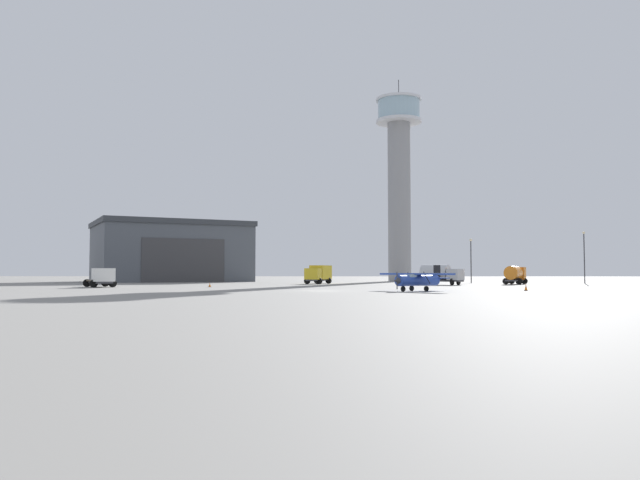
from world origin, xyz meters
The scene contains 12 objects.
ground_plane centered at (0.00, 0.00, 0.00)m, with size 400.00×400.00×0.00m, color gray.
control_tower centered at (11.69, 65.17, 23.43)m, with size 9.52×9.52×42.39m.
hangar centered at (-34.73, 58.13, 5.96)m, with size 36.42×34.26×11.89m.
airplane_blue centered at (9.85, -0.27, 1.25)m, with size 7.20×7.48×2.68m.
truck_flatbed_white centered at (-29.13, 12.72, 1.19)m, with size 5.80×6.69×2.41m.
truck_fuel_tanker_silver centered at (15.79, 30.02, 1.66)m, with size 6.54×5.38×3.04m.
truck_box_yellow centered at (-3.06, 36.77, 1.68)m, with size 4.27×7.07×3.01m.
truck_fuel_tanker_orange centered at (27.83, 34.63, 1.62)m, with size 4.47×5.98×2.84m.
light_post_west centered at (41.36, 43.04, 5.22)m, with size 0.44×0.44×8.78m.
light_post_east centered at (22.61, 43.54, 4.63)m, with size 0.44×0.44×7.65m.
traffic_cone_near_left centered at (-15.56, 14.75, 0.28)m, with size 0.36×0.36×0.56m.
traffic_cone_near_right centered at (21.20, 2.08, 0.35)m, with size 0.36×0.36×0.72m.
Camera 1 is at (4.38, -63.93, 1.98)m, focal length 34.71 mm.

